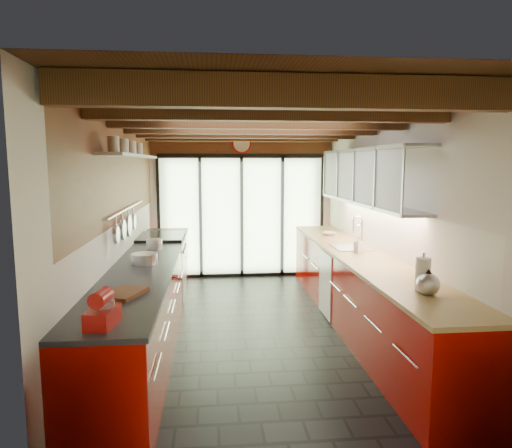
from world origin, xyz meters
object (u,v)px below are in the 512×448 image
Objects in this scene: soap_bottle at (359,245)px; bowl at (330,234)px; paper_towel at (423,275)px; stand_mixer at (103,311)px.

bowl is (0.00, 1.38, -0.08)m from soap_bottle.
soap_bottle is at bearing -90.00° from bowl.
paper_towel is at bearing -90.00° from soap_bottle.
paper_towel is 1.69× the size of soap_bottle.
stand_mixer reaches higher than bowl.
stand_mixer is 4.49m from bowl.
stand_mixer is 0.90× the size of paper_towel.
paper_towel is 1.78× the size of bowl.
paper_towel is at bearing -90.00° from bowl.
bowl is (0.00, 3.10, -0.12)m from paper_towel.
paper_towel is at bearing 13.27° from stand_mixer.
soap_bottle is at bearing 90.00° from paper_towel.
soap_bottle is (2.54, 2.31, -0.00)m from stand_mixer.
soap_bottle is 1.06× the size of bowl.
stand_mixer is at bearing -124.49° from bowl.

